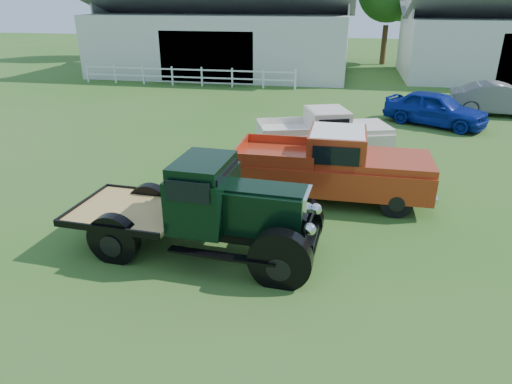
% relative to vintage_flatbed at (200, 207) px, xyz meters
% --- Properties ---
extents(ground, '(120.00, 120.00, 0.00)m').
position_rel_vintage_flatbed_xyz_m(ground, '(0.82, -0.05, -1.10)').
color(ground, '#2B6018').
extents(shed_left, '(18.80, 10.20, 5.60)m').
position_rel_vintage_flatbed_xyz_m(shed_left, '(-6.18, 25.95, 1.70)').
color(shed_left, silver).
rests_on(shed_left, ground).
extents(fence_rail, '(14.20, 0.16, 1.20)m').
position_rel_vintage_flatbed_xyz_m(fence_rail, '(-7.18, 19.95, -0.50)').
color(fence_rail, white).
rests_on(fence_rail, ground).
extents(tree_c, '(5.40, 5.40, 9.00)m').
position_rel_vintage_flatbed_xyz_m(tree_c, '(5.82, 32.95, 3.40)').
color(tree_c, '#113D0B').
rests_on(tree_c, ground).
extents(vintage_flatbed, '(5.66, 2.52, 2.20)m').
position_rel_vintage_flatbed_xyz_m(vintage_flatbed, '(0.00, 0.00, 0.00)').
color(vintage_flatbed, black).
rests_on(vintage_flatbed, ground).
extents(red_pickup, '(5.54, 2.17, 2.02)m').
position_rel_vintage_flatbed_xyz_m(red_pickup, '(2.70, 3.55, -0.09)').
color(red_pickup, '#A32E15').
rests_on(red_pickup, ground).
extents(white_pickup, '(5.08, 3.30, 1.74)m').
position_rel_vintage_flatbed_xyz_m(white_pickup, '(2.29, 6.99, -0.23)').
color(white_pickup, silver).
rests_on(white_pickup, ground).
extents(misc_car_blue, '(4.71, 3.73, 1.50)m').
position_rel_vintage_flatbed_xyz_m(misc_car_blue, '(6.91, 12.59, -0.35)').
color(misc_car_blue, navy).
rests_on(misc_car_blue, ground).
extents(misc_car_grey, '(4.72, 1.99, 1.52)m').
position_rel_vintage_flatbed_xyz_m(misc_car_grey, '(10.32, 15.25, -0.34)').
color(misc_car_grey, '#5D5D5D').
rests_on(misc_car_grey, ground).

